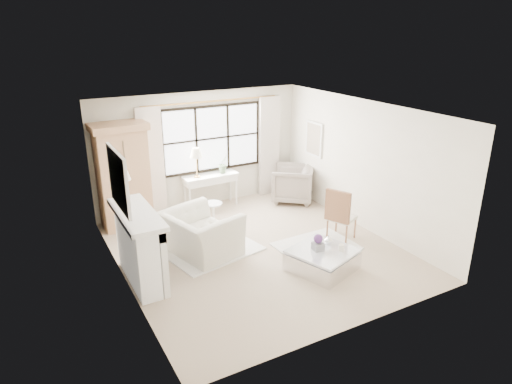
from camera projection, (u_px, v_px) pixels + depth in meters
floor at (258, 250)px, 8.80m from camera, size 5.50×5.50×0.00m
ceiling at (258, 111)px, 7.87m from camera, size 5.50×5.50×0.00m
wall_back at (200, 150)px, 10.59m from camera, size 5.00×0.00×5.00m
wall_front at (358, 244)px, 6.08m from camera, size 5.00×0.00×5.00m
wall_left at (120, 210)px, 7.20m from camera, size 0.00×5.50×5.50m
wall_right at (363, 165)px, 9.47m from camera, size 0.00×5.50×5.50m
window_pane at (212, 138)px, 10.63m from camera, size 2.40×0.02×1.50m
window_frame at (212, 138)px, 10.62m from camera, size 2.50×0.04×1.50m
curtain_rod at (212, 101)px, 10.28m from camera, size 3.30×0.04×0.04m
curtain_left at (152, 163)px, 10.01m from camera, size 0.55×0.10×2.47m
curtain_right at (269, 146)px, 11.37m from camera, size 0.55×0.10×2.47m
fireplace at (138, 246)px, 7.55m from camera, size 0.58×1.66×1.26m
mirror_frame at (118, 180)px, 7.05m from camera, size 0.05×1.15×0.95m
mirror_glass at (120, 180)px, 7.06m from camera, size 0.02×1.00×0.80m
art_frame at (314, 139)px, 10.78m from camera, size 0.04×0.62×0.82m
art_canvas at (313, 139)px, 10.77m from camera, size 0.01×0.52×0.72m
mantel_lamp at (124, 176)px, 7.81m from camera, size 0.22×0.22×0.51m
armoire at (123, 175)px, 9.51m from camera, size 1.14×0.73×2.24m
console_table at (211, 191)px, 10.78m from camera, size 1.31×0.48×0.80m
console_lamp at (196, 154)px, 10.29m from camera, size 0.28×0.28×0.69m
orchid_plant at (223, 164)px, 10.70m from camera, size 0.30×0.27×0.45m
side_table at (213, 211)px, 9.82m from camera, size 0.40×0.40×0.51m
rug_left at (213, 251)px, 8.75m from camera, size 1.90×1.51×0.03m
rug_right at (316, 246)px, 8.94m from camera, size 1.52×1.16×0.03m
club_armchair at (201, 234)px, 8.51m from camera, size 1.44×1.56×0.85m
wingback_chair at (293, 184)px, 11.14m from camera, size 1.33×1.33×0.87m
french_chair at (341, 225)px, 9.16m from camera, size 0.64×0.64×1.08m
coffee_table at (322, 260)px, 8.07m from camera, size 1.27×1.27×0.38m
planter_box at (318, 246)px, 7.98m from camera, size 0.20×0.20×0.13m
planter_flowers at (318, 239)px, 7.93m from camera, size 0.16×0.16×0.16m
pillar_candle at (341, 248)px, 7.95m from camera, size 0.10×0.10×0.12m
coffee_vase at (328, 240)px, 8.20m from camera, size 0.15×0.15×0.16m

